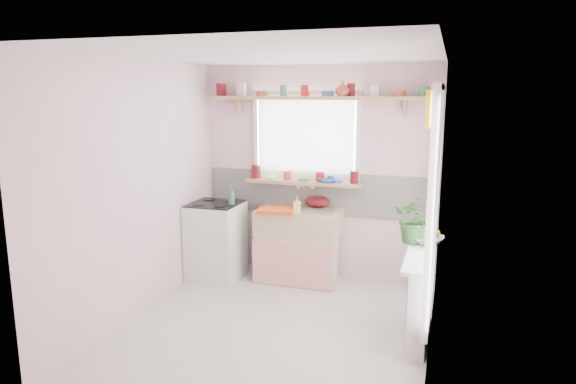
% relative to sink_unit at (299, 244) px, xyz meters
% --- Properties ---
extents(room, '(3.20, 3.20, 3.20)m').
position_rel_sink_unit_xyz_m(room, '(0.81, -0.43, 0.94)').
color(room, silver).
rests_on(room, ground).
extents(sink_unit, '(0.95, 0.65, 1.11)m').
position_rel_sink_unit_xyz_m(sink_unit, '(0.00, 0.00, 0.00)').
color(sink_unit, white).
rests_on(sink_unit, ground).
extents(cooker, '(0.58, 0.58, 0.93)m').
position_rel_sink_unit_xyz_m(cooker, '(-0.95, -0.24, 0.03)').
color(cooker, white).
rests_on(cooker, ground).
extents(radiator_ledge, '(0.22, 0.95, 0.78)m').
position_rel_sink_unit_xyz_m(radiator_ledge, '(1.45, -1.09, -0.03)').
color(radiator_ledge, white).
rests_on(radiator_ledge, ground).
extents(windowsill, '(1.40, 0.22, 0.04)m').
position_rel_sink_unit_xyz_m(windowsill, '(-0.00, 0.19, 0.71)').
color(windowsill, tan).
rests_on(windowsill, room).
extents(pine_shelf, '(2.52, 0.24, 0.04)m').
position_rel_sink_unit_xyz_m(pine_shelf, '(0.15, 0.18, 1.69)').
color(pine_shelf, tan).
rests_on(pine_shelf, room).
extents(shelf_crockery, '(2.47, 0.11, 0.12)m').
position_rel_sink_unit_xyz_m(shelf_crockery, '(0.13, 0.18, 1.76)').
color(shelf_crockery, '#590F14').
rests_on(shelf_crockery, pine_shelf).
extents(sill_crockery, '(1.35, 0.11, 0.12)m').
position_rel_sink_unit_xyz_m(sill_crockery, '(-0.02, 0.19, 0.78)').
color(sill_crockery, '#590F14').
rests_on(sill_crockery, windowsill).
extents(dish_tray, '(0.45, 0.37, 0.04)m').
position_rel_sink_unit_xyz_m(dish_tray, '(-0.21, -0.19, 0.44)').
color(dish_tray, '#DF4613').
rests_on(dish_tray, sink_unit).
extents(colander, '(0.36, 0.36, 0.13)m').
position_rel_sink_unit_xyz_m(colander, '(0.16, 0.21, 0.48)').
color(colander, '#580F14').
rests_on(colander, sink_unit).
extents(jade_plant, '(0.49, 0.44, 0.47)m').
position_rel_sink_unit_xyz_m(jade_plant, '(1.36, -0.69, 0.58)').
color(jade_plant, '#2D5923').
rests_on(jade_plant, radiator_ledge).
extents(fruit_bowl, '(0.35, 0.35, 0.07)m').
position_rel_sink_unit_xyz_m(fruit_bowl, '(1.48, -0.70, 0.38)').
color(fruit_bowl, silver).
rests_on(fruit_bowl, radiator_ledge).
extents(herb_pot, '(0.13, 0.10, 0.23)m').
position_rel_sink_unit_xyz_m(herb_pot, '(1.48, -0.86, 0.46)').
color(herb_pot, '#396D2B').
rests_on(herb_pot, radiator_ledge).
extents(soap_bottle_sink, '(0.10, 0.10, 0.18)m').
position_rel_sink_unit_xyz_m(soap_bottle_sink, '(0.02, -0.14, 0.51)').
color(soap_bottle_sink, '#EFED6A').
rests_on(soap_bottle_sink, sink_unit).
extents(sill_cup, '(0.13, 0.13, 0.09)m').
position_rel_sink_unit_xyz_m(sill_cup, '(0.23, 0.25, 0.77)').
color(sill_cup, beige).
rests_on(sill_cup, windowsill).
extents(sill_bowl, '(0.22, 0.22, 0.06)m').
position_rel_sink_unit_xyz_m(sill_bowl, '(0.29, 0.13, 0.76)').
color(sill_bowl, '#2D6095').
rests_on(sill_bowl, windowsill).
extents(shelf_vase, '(0.18, 0.18, 0.17)m').
position_rel_sink_unit_xyz_m(shelf_vase, '(0.46, 0.12, 1.79)').
color(shelf_vase, '#A24231').
rests_on(shelf_vase, pine_shelf).
extents(cooker_bottle, '(0.09, 0.09, 0.21)m').
position_rel_sink_unit_xyz_m(cooker_bottle, '(-0.73, -0.27, 0.59)').
color(cooker_bottle, '#3C784A').
rests_on(cooker_bottle, cooker).
extents(fruit, '(0.20, 0.14, 0.10)m').
position_rel_sink_unit_xyz_m(fruit, '(1.49, -0.69, 0.44)').
color(fruit, orange).
rests_on(fruit, fruit_bowl).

